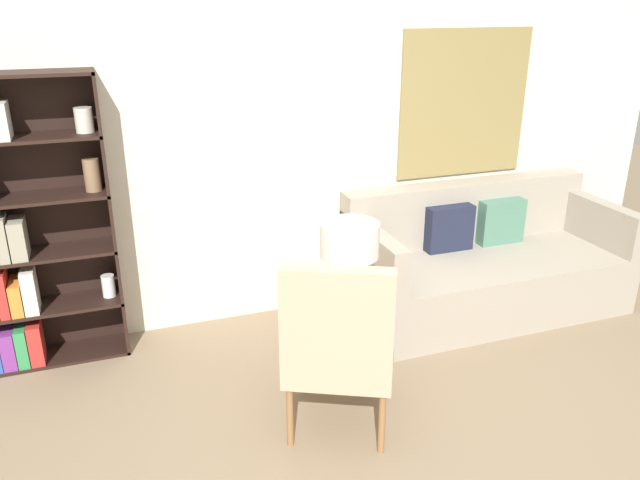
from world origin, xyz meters
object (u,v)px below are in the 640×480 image
at_px(couch, 482,265).
at_px(table_lamp, 349,247).
at_px(side_table, 350,299).
at_px(armchair, 339,341).

relative_size(couch, table_lamp, 4.80).
bearing_deg(couch, table_lamp, -158.85).
distance_m(couch, side_table, 1.37).
height_order(couch, side_table, couch).
distance_m(couch, table_lamp, 1.47).
xyz_separation_m(armchair, couch, (1.56, 1.04, -0.24)).
relative_size(armchair, couch, 0.51).
bearing_deg(armchair, side_table, 62.11).
relative_size(side_table, table_lamp, 1.35).
height_order(armchair, table_lamp, armchair).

